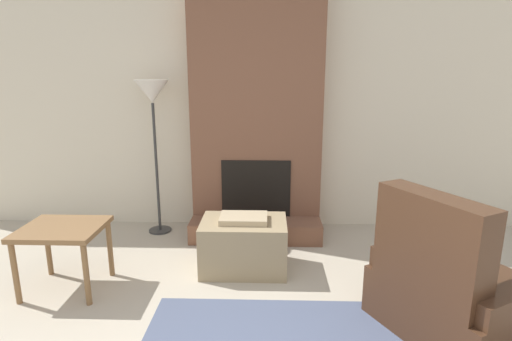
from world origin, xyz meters
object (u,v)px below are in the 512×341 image
Objects in this scene: ottoman at (244,244)px; side_table at (63,236)px; floor_lamp_left at (152,100)px; armchair at (452,294)px.

ottoman is 1.21× the size of side_table.
armchair is at bearing -35.15° from floor_lamp_left.
floor_lamp_left is (-2.46, 1.73, 1.18)m from armchair.
armchair is 1.97× the size of side_table.
ottoman is at bearing -40.81° from floor_lamp_left.
side_table is 1.66m from floor_lamp_left.
armchair is (1.46, -0.87, 0.05)m from ottoman.
armchair reaches higher than ottoman.
floor_lamp_left reaches higher than armchair.
side_table reaches higher than ottoman.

